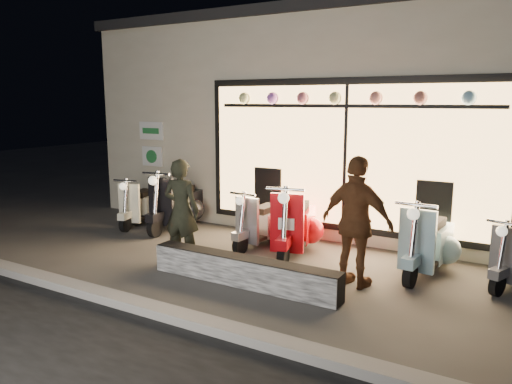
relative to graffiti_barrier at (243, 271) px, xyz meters
The scene contains 11 objects.
ground 0.77m from the graffiti_barrier, 118.38° to the left, with size 40.00×40.00×0.00m, color #383533.
kerb 1.40m from the graffiti_barrier, 104.58° to the right, with size 40.00×0.25×0.12m, color slate.
shop_building 5.96m from the graffiti_barrier, 93.53° to the left, with size 10.20×6.23×4.20m.
graffiti_barrier is the anchor object (origin of this frame).
scooter_silver 2.01m from the graffiti_barrier, 111.63° to the left, with size 0.48×1.36×0.97m.
scooter_red 1.77m from the graffiti_barrier, 92.50° to the left, with size 0.78×1.63×1.16m.
scooter_black 3.50m from the graffiti_barrier, 143.65° to the left, with size 0.64×1.61×1.15m.
scooter_cream 4.11m from the graffiti_barrier, 152.38° to the left, with size 0.66×1.35×0.96m.
scooter_blue 2.78m from the graffiti_barrier, 42.56° to the left, with size 0.56×1.54×1.10m.
man 1.58m from the graffiti_barrier, 163.27° to the left, with size 0.59×0.39×1.62m, color black.
woman 1.67m from the graffiti_barrier, 29.64° to the left, with size 1.04×0.43×1.78m, color brown.
Camera 1 is at (3.80, -6.15, 2.49)m, focal length 35.00 mm.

